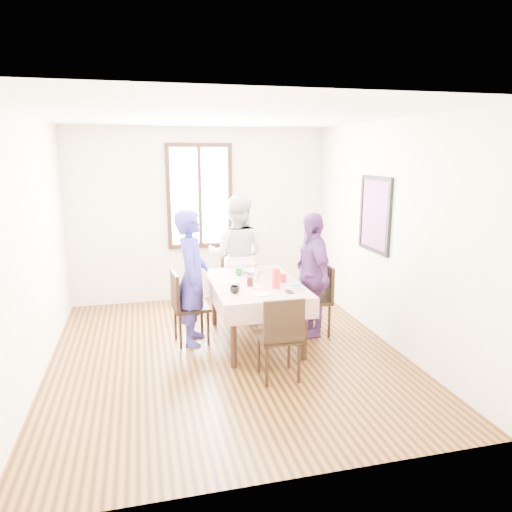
# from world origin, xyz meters

# --- Properties ---
(ground) EXTENTS (4.50, 4.50, 0.00)m
(ground) POSITION_xyz_m (0.00, 0.00, 0.00)
(ground) COLOR black
(ground) RESTS_ON ground
(back_wall) EXTENTS (4.00, 0.00, 4.00)m
(back_wall) POSITION_xyz_m (0.00, 2.25, 1.35)
(back_wall) COLOR beige
(back_wall) RESTS_ON ground
(right_wall) EXTENTS (0.00, 4.50, 4.50)m
(right_wall) POSITION_xyz_m (2.00, 0.00, 1.35)
(right_wall) COLOR beige
(right_wall) RESTS_ON ground
(window_frame) EXTENTS (1.02, 0.06, 1.62)m
(window_frame) POSITION_xyz_m (0.00, 2.23, 1.65)
(window_frame) COLOR black
(window_frame) RESTS_ON back_wall
(window_pane) EXTENTS (0.90, 0.02, 1.50)m
(window_pane) POSITION_xyz_m (0.00, 2.24, 1.65)
(window_pane) COLOR white
(window_pane) RESTS_ON back_wall
(art_poster) EXTENTS (0.04, 0.76, 0.96)m
(art_poster) POSITION_xyz_m (1.98, 0.30, 1.55)
(art_poster) COLOR red
(art_poster) RESTS_ON right_wall
(dining_table) EXTENTS (0.93, 1.49, 0.75)m
(dining_table) POSITION_xyz_m (0.42, 0.32, 0.38)
(dining_table) COLOR black
(dining_table) RESTS_ON ground
(tablecloth) EXTENTS (1.05, 1.61, 0.01)m
(tablecloth) POSITION_xyz_m (0.42, 0.32, 0.76)
(tablecloth) COLOR #590C09
(tablecloth) RESTS_ON dining_table
(chair_left) EXTENTS (0.46, 0.46, 0.91)m
(chair_left) POSITION_xyz_m (-0.36, 0.46, 0.46)
(chair_left) COLOR black
(chair_left) RESTS_ON ground
(chair_right) EXTENTS (0.44, 0.44, 0.91)m
(chair_right) POSITION_xyz_m (1.19, 0.36, 0.46)
(chair_right) COLOR black
(chair_right) RESTS_ON ground
(chair_far) EXTENTS (0.44, 0.44, 0.91)m
(chair_far) POSITION_xyz_m (0.42, 1.34, 0.46)
(chair_far) COLOR black
(chair_far) RESTS_ON ground
(chair_near) EXTENTS (0.42, 0.42, 0.91)m
(chair_near) POSITION_xyz_m (0.42, -0.71, 0.46)
(chair_near) COLOR black
(chair_near) RESTS_ON ground
(person_left) EXTENTS (0.52, 0.68, 1.66)m
(person_left) POSITION_xyz_m (-0.34, 0.46, 0.83)
(person_left) COLOR #342D97
(person_left) RESTS_ON ground
(person_far) EXTENTS (1.03, 0.92, 1.73)m
(person_far) POSITION_xyz_m (0.42, 1.32, 0.87)
(person_far) COLOR beige
(person_far) RESTS_ON ground
(person_right) EXTENTS (0.40, 0.94, 1.59)m
(person_right) POSITION_xyz_m (1.17, 0.36, 0.80)
(person_right) COLOR #542C6D
(person_right) RESTS_ON ground
(mug_black) EXTENTS (0.14, 0.14, 0.09)m
(mug_black) POSITION_xyz_m (0.08, -0.09, 0.80)
(mug_black) COLOR black
(mug_black) RESTS_ON tablecloth
(mug_flag) EXTENTS (0.13, 0.13, 0.09)m
(mug_flag) POSITION_xyz_m (0.75, 0.22, 0.81)
(mug_flag) COLOR red
(mug_flag) RESTS_ON tablecloth
(mug_green) EXTENTS (0.10, 0.10, 0.08)m
(mug_green) POSITION_xyz_m (0.29, 0.67, 0.80)
(mug_green) COLOR #0C7226
(mug_green) RESTS_ON tablecloth
(serving_bowl) EXTENTS (0.28, 0.28, 0.05)m
(serving_bowl) POSITION_xyz_m (0.48, 0.72, 0.79)
(serving_bowl) COLOR white
(serving_bowl) RESTS_ON tablecloth
(juice_carton) EXTENTS (0.08, 0.08, 0.24)m
(juice_carton) POSITION_xyz_m (0.59, 0.01, 0.88)
(juice_carton) COLOR red
(juice_carton) RESTS_ON tablecloth
(butter_tub) EXTENTS (0.10, 0.10, 0.05)m
(butter_tub) POSITION_xyz_m (0.81, -0.10, 0.79)
(butter_tub) COLOR white
(butter_tub) RESTS_ON tablecloth
(jam_jar) EXTENTS (0.07, 0.07, 0.10)m
(jam_jar) POSITION_xyz_m (0.32, 0.16, 0.81)
(jam_jar) COLOR black
(jam_jar) RESTS_ON tablecloth
(drinking_glass) EXTENTS (0.06, 0.06, 0.09)m
(drinking_glass) POSITION_xyz_m (0.14, 0.08, 0.81)
(drinking_glass) COLOR silver
(drinking_glass) RESTS_ON tablecloth
(smartphone) EXTENTS (0.07, 0.15, 0.01)m
(smartphone) POSITION_xyz_m (0.69, -0.20, 0.77)
(smartphone) COLOR black
(smartphone) RESTS_ON tablecloth
(flower_vase) EXTENTS (0.06, 0.06, 0.12)m
(flower_vase) POSITION_xyz_m (0.44, 0.34, 0.82)
(flower_vase) COLOR silver
(flower_vase) RESTS_ON tablecloth
(plate_left) EXTENTS (0.20, 0.20, 0.01)m
(plate_left) POSITION_xyz_m (0.11, 0.38, 0.77)
(plate_left) COLOR white
(plate_left) RESTS_ON tablecloth
(plate_right) EXTENTS (0.20, 0.20, 0.01)m
(plate_right) POSITION_xyz_m (0.75, 0.39, 0.77)
(plate_right) COLOR white
(plate_right) RESTS_ON tablecloth
(plate_far) EXTENTS (0.20, 0.20, 0.01)m
(plate_far) POSITION_xyz_m (0.41, 0.89, 0.77)
(plate_far) COLOR white
(plate_far) RESTS_ON tablecloth
(plate_near) EXTENTS (0.20, 0.20, 0.01)m
(plate_near) POSITION_xyz_m (0.36, -0.20, 0.77)
(plate_near) COLOR white
(plate_near) RESTS_ON tablecloth
(butter_lid) EXTENTS (0.12, 0.12, 0.01)m
(butter_lid) POSITION_xyz_m (0.81, -0.10, 0.82)
(butter_lid) COLOR blue
(butter_lid) RESTS_ON butter_tub
(flower_bunch) EXTENTS (0.09, 0.09, 0.10)m
(flower_bunch) POSITION_xyz_m (0.44, 0.34, 0.93)
(flower_bunch) COLOR yellow
(flower_bunch) RESTS_ON flower_vase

